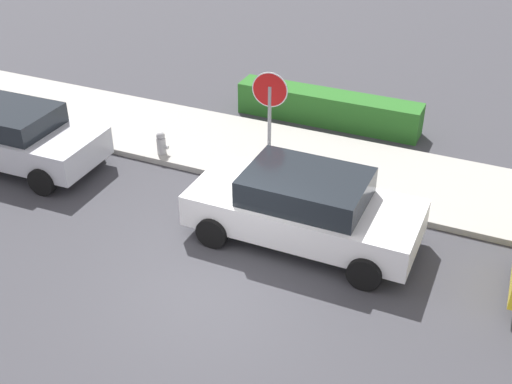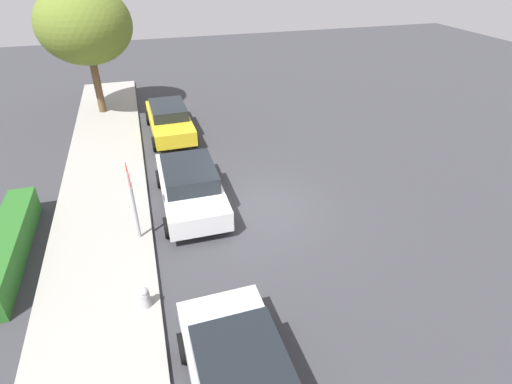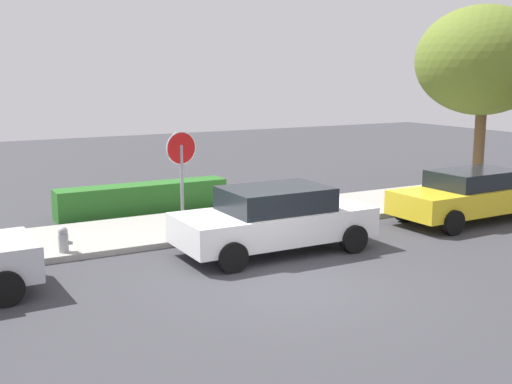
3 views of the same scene
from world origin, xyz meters
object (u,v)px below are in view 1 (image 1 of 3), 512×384
parked_car_white (304,207)px  fire_hydrant (161,145)px  stop_sign (270,109)px  parked_car_silver (12,135)px

parked_car_white → fire_hydrant: (-4.32, 1.75, -0.41)m
stop_sign → parked_car_silver: stop_sign is taller
stop_sign → parked_car_white: 2.56m
parked_car_white → parked_car_silver: bearing=179.2°
stop_sign → parked_car_white: stop_sign is taller
stop_sign → parked_car_silver: 6.19m
stop_sign → fire_hydrant: size_ratio=3.72×
parked_car_white → fire_hydrant: parked_car_white is taller
parked_car_silver → fire_hydrant: bearing=28.3°
stop_sign → parked_car_white: bearing=-49.8°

